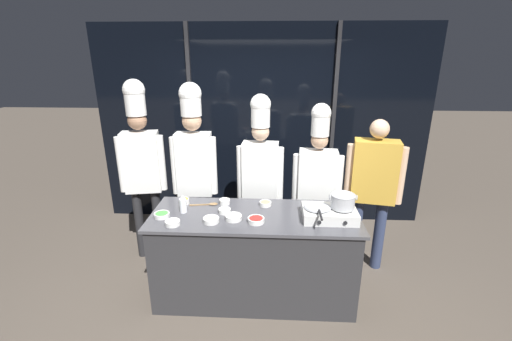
{
  "coord_description": "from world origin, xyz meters",
  "views": [
    {
      "loc": [
        0.16,
        -2.88,
        2.33
      ],
      "look_at": [
        0.0,
        0.25,
        1.24
      ],
      "focal_mm": 24.0,
      "sensor_mm": 36.0,
      "label": 1
    }
  ],
  "objects_px": {
    "prep_bowl_mushrooms": "(265,203)",
    "chef_sous": "(194,158)",
    "prep_bowl_onion": "(173,222)",
    "chef_line": "(260,167)",
    "prep_bowl_bean_sprouts": "(225,210)",
    "stock_pot": "(343,201)",
    "prep_bowl_rice": "(234,217)",
    "chef_head": "(141,156)",
    "prep_bowl_shrimp": "(211,220)",
    "chef_pastry": "(317,176)",
    "prep_bowl_scallions": "(162,215)",
    "prep_bowl_bell_pepper": "(256,220)",
    "portable_stove": "(329,213)",
    "person_guest": "(373,182)",
    "squeeze_bottle_clear": "(183,204)",
    "frying_pan": "(318,206)",
    "prep_bowl_carrots": "(184,201)",
    "serving_spoon_slotted": "(210,204)",
    "prep_bowl_garlic": "(225,201)"
  },
  "relations": [
    {
      "from": "stock_pot",
      "to": "prep_bowl_rice",
      "type": "bearing_deg",
      "value": -176.18
    },
    {
      "from": "prep_bowl_onion",
      "to": "prep_bowl_bean_sprouts",
      "type": "height_order",
      "value": "prep_bowl_bean_sprouts"
    },
    {
      "from": "frying_pan",
      "to": "prep_bowl_bean_sprouts",
      "type": "xyz_separation_m",
      "value": [
        -0.86,
        0.07,
        -0.1
      ]
    },
    {
      "from": "prep_bowl_shrimp",
      "to": "chef_sous",
      "type": "relative_size",
      "value": 0.07
    },
    {
      "from": "prep_bowl_shrimp",
      "to": "prep_bowl_mushrooms",
      "type": "xyz_separation_m",
      "value": [
        0.47,
        0.38,
        -0.0
      ]
    },
    {
      "from": "prep_bowl_carrots",
      "to": "chef_sous",
      "type": "distance_m",
      "value": 0.5
    },
    {
      "from": "prep_bowl_onion",
      "to": "chef_line",
      "type": "bearing_deg",
      "value": 49.87
    },
    {
      "from": "chef_head",
      "to": "chef_line",
      "type": "distance_m",
      "value": 1.32
    },
    {
      "from": "squeeze_bottle_clear",
      "to": "chef_line",
      "type": "xyz_separation_m",
      "value": [
        0.7,
        0.62,
        0.17
      ]
    },
    {
      "from": "prep_bowl_bell_pepper",
      "to": "prep_bowl_onion",
      "type": "xyz_separation_m",
      "value": [
        -0.73,
        -0.09,
        -0.0
      ]
    },
    {
      "from": "chef_pastry",
      "to": "prep_bowl_scallions",
      "type": "bearing_deg",
      "value": 29.67
    },
    {
      "from": "portable_stove",
      "to": "serving_spoon_slotted",
      "type": "height_order",
      "value": "portable_stove"
    },
    {
      "from": "prep_bowl_carrots",
      "to": "chef_line",
      "type": "relative_size",
      "value": 0.05
    },
    {
      "from": "prep_bowl_garlic",
      "to": "prep_bowl_bean_sprouts",
      "type": "relative_size",
      "value": 0.91
    },
    {
      "from": "prep_bowl_onion",
      "to": "prep_bowl_garlic",
      "type": "bearing_deg",
      "value": 49.4
    },
    {
      "from": "prep_bowl_carrots",
      "to": "chef_head",
      "type": "distance_m",
      "value": 0.8
    },
    {
      "from": "prep_bowl_bean_sprouts",
      "to": "chef_head",
      "type": "distance_m",
      "value": 1.23
    },
    {
      "from": "portable_stove",
      "to": "prep_bowl_scallions",
      "type": "xyz_separation_m",
      "value": [
        -1.53,
        -0.05,
        -0.03
      ]
    },
    {
      "from": "prep_bowl_carrots",
      "to": "person_guest",
      "type": "relative_size",
      "value": 0.06
    },
    {
      "from": "stock_pot",
      "to": "squeeze_bottle_clear",
      "type": "distance_m",
      "value": 1.48
    },
    {
      "from": "squeeze_bottle_clear",
      "to": "prep_bowl_mushrooms",
      "type": "relative_size",
      "value": 1.46
    },
    {
      "from": "prep_bowl_mushrooms",
      "to": "chef_pastry",
      "type": "distance_m",
      "value": 0.69
    },
    {
      "from": "chef_head",
      "to": "prep_bowl_shrimp",
      "type": "bearing_deg",
      "value": 127.28
    },
    {
      "from": "prep_bowl_carrots",
      "to": "prep_bowl_bean_sprouts",
      "type": "bearing_deg",
      "value": -22.88
    },
    {
      "from": "prep_bowl_bean_sprouts",
      "to": "chef_line",
      "type": "height_order",
      "value": "chef_line"
    },
    {
      "from": "prep_bowl_mushrooms",
      "to": "prep_bowl_bean_sprouts",
      "type": "height_order",
      "value": "prep_bowl_bean_sprouts"
    },
    {
      "from": "prep_bowl_garlic",
      "to": "prep_bowl_carrots",
      "type": "relative_size",
      "value": 1.07
    },
    {
      "from": "stock_pot",
      "to": "chef_line",
      "type": "bearing_deg",
      "value": 138.58
    },
    {
      "from": "prep_bowl_bean_sprouts",
      "to": "prep_bowl_shrimp",
      "type": "bearing_deg",
      "value": -115.87
    },
    {
      "from": "squeeze_bottle_clear",
      "to": "prep_bowl_shrimp",
      "type": "height_order",
      "value": "squeeze_bottle_clear"
    },
    {
      "from": "prep_bowl_mushrooms",
      "to": "chef_sous",
      "type": "bearing_deg",
      "value": 154.37
    },
    {
      "from": "chef_line",
      "to": "chef_pastry",
      "type": "bearing_deg",
      "value": -179.0
    },
    {
      "from": "prep_bowl_rice",
      "to": "prep_bowl_garlic",
      "type": "xyz_separation_m",
      "value": [
        -0.13,
        0.33,
        0.0
      ]
    },
    {
      "from": "prep_bowl_garlic",
      "to": "prep_bowl_carrots",
      "type": "xyz_separation_m",
      "value": [
        -0.4,
        -0.02,
        0.0
      ]
    },
    {
      "from": "prep_bowl_shrimp",
      "to": "chef_sous",
      "type": "xyz_separation_m",
      "value": [
        -0.3,
        0.75,
        0.34
      ]
    },
    {
      "from": "serving_spoon_slotted",
      "to": "chef_head",
      "type": "distance_m",
      "value": 1.01
    },
    {
      "from": "prep_bowl_scallions",
      "to": "person_guest",
      "type": "height_order",
      "value": "person_guest"
    },
    {
      "from": "prep_bowl_rice",
      "to": "prep_bowl_bean_sprouts",
      "type": "distance_m",
      "value": 0.17
    },
    {
      "from": "frying_pan",
      "to": "prep_bowl_shrimp",
      "type": "relative_size",
      "value": 2.92
    },
    {
      "from": "frying_pan",
      "to": "stock_pot",
      "type": "xyz_separation_m",
      "value": [
        0.22,
        0.01,
        0.05
      ]
    },
    {
      "from": "prep_bowl_mushrooms",
      "to": "serving_spoon_slotted",
      "type": "distance_m",
      "value": 0.55
    },
    {
      "from": "chef_pastry",
      "to": "serving_spoon_slotted",
      "type": "bearing_deg",
      "value": 25.12
    },
    {
      "from": "chef_sous",
      "to": "chef_pastry",
      "type": "height_order",
      "value": "chef_sous"
    },
    {
      "from": "portable_stove",
      "to": "person_guest",
      "type": "relative_size",
      "value": 0.28
    },
    {
      "from": "prep_bowl_bell_pepper",
      "to": "prep_bowl_rice",
      "type": "relative_size",
      "value": 1.01
    },
    {
      "from": "squeeze_bottle_clear",
      "to": "frying_pan",
      "type": "bearing_deg",
      "value": -3.1
    },
    {
      "from": "frying_pan",
      "to": "prep_bowl_carrots",
      "type": "xyz_separation_m",
      "value": [
        -1.29,
        0.26,
        -0.1
      ]
    },
    {
      "from": "frying_pan",
      "to": "chef_head",
      "type": "bearing_deg",
      "value": 159.18
    },
    {
      "from": "portable_stove",
      "to": "chef_pastry",
      "type": "relative_size",
      "value": 0.26
    },
    {
      "from": "chef_line",
      "to": "prep_bowl_scallions",
      "type": "bearing_deg",
      "value": 43.06
    }
  ]
}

